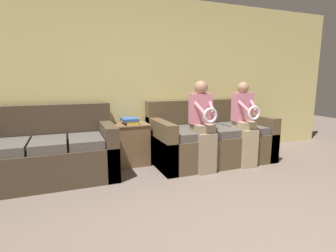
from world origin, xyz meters
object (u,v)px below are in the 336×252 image
couch_main (209,140)px  side_shelf (131,144)px  child_left_seated (203,122)px  child_right_seated (245,121)px  book_stack (130,121)px  couch_side (50,154)px

couch_main → side_shelf: (-1.23, 0.24, -0.01)m
child_left_seated → child_right_seated: bearing=-0.3°
couch_main → book_stack: 1.30m
book_stack → couch_main: bearing=-11.0°
couch_main → couch_side: size_ratio=1.14×
couch_main → child_left_seated: 0.66m
side_shelf → child_right_seated: bearing=-22.7°
couch_side → child_left_seated: bearing=-12.8°
couch_main → side_shelf: bearing=168.9°
book_stack → child_right_seated: bearing=-22.6°
child_left_seated → side_shelf: size_ratio=2.01×
couch_main → child_right_seated: child_right_seated is taller
couch_side → book_stack: (1.11, 0.21, 0.34)m
couch_main → couch_side: bearing=179.2°
couch_side → child_right_seated: size_ratio=1.30×
child_right_seated → side_shelf: bearing=157.3°
couch_main → child_right_seated: size_ratio=1.48×
couch_main → side_shelf: 1.25m
couch_main → couch_side: 2.34m
couch_side → child_left_seated: (1.98, -0.45, 0.36)m
child_left_seated → child_right_seated: (0.70, -0.00, -0.02)m
child_right_seated → side_shelf: child_right_seated is taller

